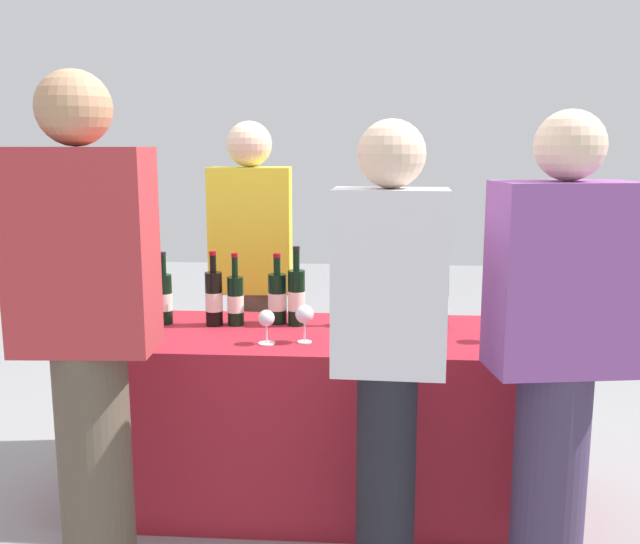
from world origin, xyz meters
name	(u,v)px	position (x,y,z in m)	size (l,w,h in m)	color
ground_plane	(320,498)	(0.00, 0.00, 0.00)	(12.00, 12.00, 0.00)	gray
tasting_table	(320,417)	(0.00, 0.00, 0.36)	(1.94, 0.67, 0.73)	maroon
wine_bottle_0	(164,298)	(-0.67, 0.10, 0.84)	(0.07, 0.07, 0.31)	black
wine_bottle_1	(214,298)	(-0.45, 0.08, 0.85)	(0.07, 0.07, 0.32)	black
wine_bottle_2	(236,300)	(-0.36, 0.09, 0.84)	(0.07, 0.07, 0.31)	black
wine_bottle_3	(277,298)	(-0.19, 0.14, 0.84)	(0.08, 0.08, 0.30)	black
wine_bottle_4	(297,297)	(-0.11, 0.11, 0.85)	(0.07, 0.07, 0.34)	black
wine_bottle_5	(375,297)	(0.22, 0.14, 0.85)	(0.06, 0.06, 0.33)	black
wine_bottle_6	(411,299)	(0.37, 0.10, 0.85)	(0.08, 0.08, 0.33)	black
wine_bottle_7	(440,301)	(0.49, 0.12, 0.84)	(0.07, 0.07, 0.31)	black
wine_glass_0	(138,313)	(-0.70, -0.14, 0.83)	(0.06, 0.06, 0.14)	silver
wine_glass_1	(266,320)	(-0.19, -0.18, 0.82)	(0.07, 0.07, 0.13)	silver
wine_glass_2	(304,315)	(-0.05, -0.15, 0.84)	(0.07, 0.07, 0.15)	silver
wine_glass_3	(427,315)	(0.42, -0.10, 0.83)	(0.07, 0.07, 0.14)	silver
wine_glass_4	(491,317)	(0.67, -0.09, 0.83)	(0.08, 0.08, 0.14)	silver
server_pouring	(252,275)	(-0.37, 0.52, 0.87)	(0.39, 0.23, 1.59)	brown
guest_0	(87,326)	(-0.69, -0.67, 0.92)	(0.44, 0.26, 1.70)	brown
guest_1	(388,346)	(0.26, -0.60, 0.85)	(0.36, 0.21, 1.56)	black
guest_2	(557,350)	(0.79, -0.59, 0.85)	(0.45, 0.29, 1.59)	#3F3351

